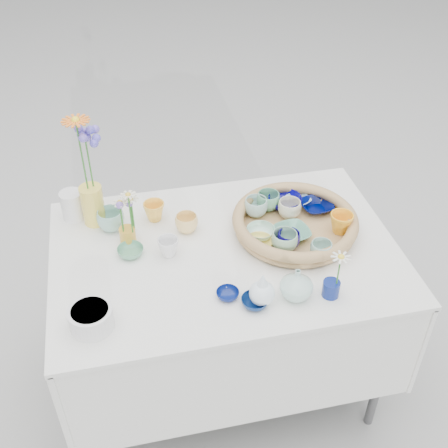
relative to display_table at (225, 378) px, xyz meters
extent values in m
plane|color=#A3A3A3|center=(0.00, 0.00, 0.00)|extent=(80.00, 80.00, 0.00)
imported|color=#070373|center=(0.28, 0.19, 0.80)|extent=(0.17, 0.17, 0.04)
imported|color=#000741|center=(0.40, 0.14, 0.80)|extent=(0.13, 0.13, 0.03)
imported|color=#FFAC24|center=(0.44, -0.01, 0.82)|extent=(0.10, 0.10, 0.08)
imported|color=#57997D|center=(0.25, 0.00, 0.80)|extent=(0.15, 0.15, 0.03)
imported|color=#8ABB9A|center=(0.20, -0.06, 0.82)|extent=(0.10, 0.10, 0.08)
imported|color=#A7D4BE|center=(0.14, 0.03, 0.80)|extent=(0.12, 0.12, 0.03)
imported|color=#9BC3BC|center=(0.16, 0.16, 0.82)|extent=(0.10, 0.10, 0.07)
imported|color=beige|center=(0.28, 0.12, 0.82)|extent=(0.09, 0.09, 0.07)
imported|color=#8EB6C8|center=(0.34, 0.20, 0.79)|extent=(0.12, 0.12, 0.02)
imported|color=#0F065D|center=(0.22, -0.05, 0.82)|extent=(0.11, 0.11, 0.07)
imported|color=#FFDE65|center=(0.12, -0.03, 0.80)|extent=(0.11, 0.11, 0.03)
imported|color=#8FC0B6|center=(0.32, -0.13, 0.81)|extent=(0.10, 0.10, 0.06)
imported|color=#62A780|center=(0.21, 0.19, 0.82)|extent=(0.10, 0.10, 0.07)
imported|color=yellow|center=(-0.23, 0.24, 0.80)|extent=(0.09, 0.09, 0.08)
imported|color=#F4C973|center=(-0.12, 0.14, 0.80)|extent=(0.10, 0.10, 0.07)
imported|color=#5A9A77|center=(-0.34, 0.05, 0.78)|extent=(0.11, 0.11, 0.03)
imported|color=silver|center=(-0.20, 0.02, 0.80)|extent=(0.09, 0.09, 0.07)
imported|color=#08175B|center=(-0.04, -0.23, 0.78)|extent=(0.09, 0.09, 0.02)
imported|color=#84B9AB|center=(-0.40, 0.22, 0.81)|extent=(0.14, 0.14, 0.08)
imported|color=navy|center=(0.04, -0.29, 0.78)|extent=(0.10, 0.10, 0.03)
imported|color=#AED5C8|center=(0.18, -0.28, 0.82)|extent=(0.14, 0.14, 0.11)
cylinder|color=navy|center=(0.29, -0.30, 0.79)|extent=(0.07, 0.07, 0.06)
cylinder|color=#ECD14E|center=(-0.46, 0.27, 0.85)|extent=(0.11, 0.11, 0.16)
cylinder|color=gold|center=(-0.34, 0.12, 0.80)|extent=(0.07, 0.07, 0.06)
camera|label=1|loc=(-0.34, -1.51, 2.11)|focal=45.00mm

